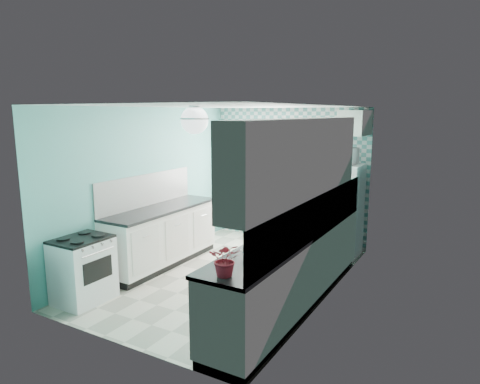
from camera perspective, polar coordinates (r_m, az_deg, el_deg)
The scene contains 26 objects.
floor at distance 6.53m, azimuth -1.50°, elevation -11.26°, with size 3.00×4.40×0.02m, color silver.
ceiling at distance 6.06m, azimuth -1.62°, elevation 11.46°, with size 3.00×4.40×0.02m, color white.
wall_back at distance 8.11m, azimuth 6.58°, elevation 2.24°, with size 3.00×0.02×2.50m, color #61BBB3.
wall_front at distance 4.48m, azimuth -16.44°, elevation -4.97°, with size 3.00×0.02×2.50m, color #61BBB3.
wall_left at distance 7.06m, azimuth -12.09°, elevation 0.83°, with size 0.02×4.40×2.50m, color #61BBB3.
wall_right at distance 5.55m, azimuth 11.89°, elevation -1.78°, with size 0.02×4.40×2.50m, color #61BBB3.
accent_wall at distance 8.09m, azimuth 6.51°, elevation 2.22°, with size 3.00×0.01×2.50m, color #5AA19D.
window at distance 8.17m, azimuth 4.22°, elevation 4.46°, with size 1.04×0.05×1.44m.
backsplash_right at distance 5.20m, azimuth 10.28°, elevation -3.18°, with size 0.02×3.60×0.51m, color white.
backsplash_left at distance 7.00m, azimuth -12.35°, elevation 0.28°, with size 0.02×2.15×0.51m, color white.
upper_cabinets_right at distance 4.95m, azimuth 8.09°, elevation 4.48°, with size 0.33×3.20×0.90m, color white.
upper_cabinet_fridge at distance 7.25m, azimuth 15.13°, elevation 8.90°, with size 0.40×0.74×0.40m, color white.
ceiling_light at distance 5.39m, azimuth -6.09°, elevation 9.53°, with size 0.34×0.34×0.35m.
base_cabinets_right at distance 5.52m, azimuth 7.16°, elevation -10.38°, with size 0.60×3.60×0.90m, color white.
countertop_right at distance 5.38m, azimuth 7.12°, elevation -5.67°, with size 0.63×3.60×0.04m, color black.
base_cabinets_left at distance 6.99m, azimuth -10.34°, elevation -5.95°, with size 0.60×2.15×0.90m, color white.
countertop_left at distance 6.86m, azimuth -10.37°, elevation -2.20°, with size 0.63×2.15×0.04m, color black.
fridge at distance 7.45m, azimuth 13.13°, elevation -2.34°, with size 0.68×0.68×1.57m.
stove at distance 5.94m, azimuth -20.20°, elevation -9.57°, with size 0.55×0.69×0.83m.
sink at distance 6.24m, azimuth 10.73°, elevation -3.36°, with size 0.45×0.38×0.53m.
rug at distance 6.79m, azimuth 0.47°, elevation -10.19°, with size 0.69×0.98×0.02m, color #610901.
dish_towel at distance 6.41m, azimuth 7.72°, elevation -7.10°, with size 0.01×0.22×0.33m, color #58B5B5.
fruit_bowl at distance 4.48m, azimuth 2.26°, elevation -8.19°, with size 0.30×0.30×0.08m, color white.
potted_plant at distance 3.93m, azimuth -1.89°, elevation -8.94°, with size 0.30×0.26×0.33m, color maroon.
soap_bottle at distance 6.49m, azimuth 12.05°, elevation -1.88°, with size 0.09×0.09×0.20m, color #9BB2B7.
microwave at distance 7.31m, azimuth 13.44°, elevation 4.72°, with size 0.49×0.34×0.27m, color white.
Camera 1 is at (3.15, -5.18, 2.42)m, focal length 32.00 mm.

